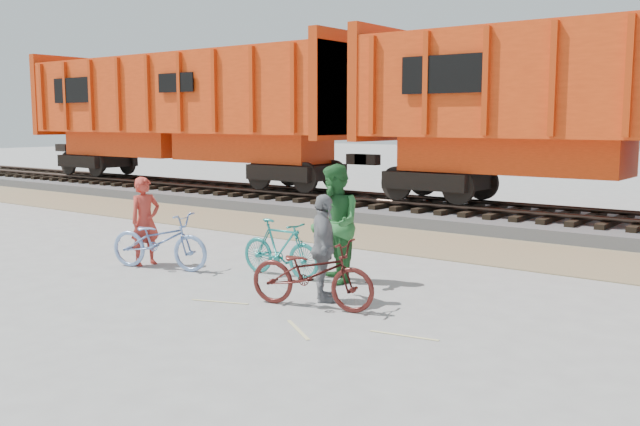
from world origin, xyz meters
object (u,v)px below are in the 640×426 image
Objects in this scene: bicycle_maroon at (312,273)px; person_woman at (323,248)px; bicycle_teal at (280,248)px; person_man at (335,224)px; bicycle_blue at (159,241)px; hopper_car_left at (184,110)px; person_solo at (145,221)px.

bicycle_maroon is 0.51m from person_woman.
bicycle_maroon is at bearing -128.51° from bicycle_teal.
person_woman reaches higher than bicycle_maroon.
person_man is (1.00, 0.20, 0.49)m from bicycle_teal.
person_man is at bearing -88.04° from bicycle_blue.
person_man is at bearing -11.27° from person_woman.
person_man is at bearing -79.79° from bicycle_teal.
hopper_car_left is 12.33m from person_solo.
bicycle_blue is 2.28m from bicycle_teal.
bicycle_blue reaches higher than bicycle_teal.
person_solo is at bearing 62.40° from bicycle_blue.
person_solo is 0.83× the size of person_man.
bicycle_teal is at bearing 39.85° from bicycle_maroon.
hopper_car_left is at bearing 29.45° from bicycle_blue.
bicycle_teal is at bearing -35.50° from hopper_car_left.
person_man is (12.12, -7.74, -2.03)m from hopper_car_left.
hopper_car_left is 13.89m from bicycle_teal.
bicycle_teal is 2.75m from person_solo.
bicycle_maroon is at bearing -113.14° from bicycle_blue.
hopper_car_left is 15.98m from bicycle_maroon.
person_solo is 1.03× the size of person_woman.
person_woman is at bearing -107.19° from bicycle_blue.
person_man is (3.13, 1.03, 0.46)m from bicycle_blue.
hopper_car_left reaches higher than bicycle_blue.
person_solo is at bearing 104.45° from bicycle_teal.
bicycle_blue is (9.00, -8.77, -2.50)m from hopper_car_left.
bicycle_maroon is 1.19× the size of person_woman.
person_man reaches higher than bicycle_blue.
person_man reaches higher than person_solo.
bicycle_blue is at bearing -44.26° from hopper_car_left.
person_woman is at bearing -23.89° from person_man.
bicycle_teal is 0.86× the size of bicycle_maroon.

